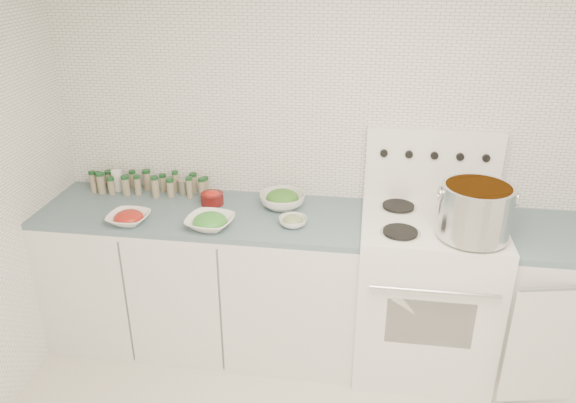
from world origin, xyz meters
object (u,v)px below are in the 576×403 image
object	(u,v)px
stock_pot	(475,209)
bowl_tomato	(129,218)
stove	(425,289)
bowl_snowpea	(210,222)

from	to	relation	value
stock_pot	bowl_tomato	bearing A→B (deg)	-178.95
stove	bowl_snowpea	xyz separation A→B (m)	(-1.19, -0.19, 0.44)
stove	bowl_tomato	xyz separation A→B (m)	(-1.65, -0.20, 0.44)
stove	bowl_snowpea	bearing A→B (deg)	-170.89
stove	stock_pot	size ratio (longest dim) A/B	3.61
bowl_snowpea	bowl_tomato	bearing A→B (deg)	-178.66
stove	bowl_tomato	bearing A→B (deg)	-173.02
stock_pot	bowl_snowpea	distance (m)	1.38
stove	stock_pot	xyz separation A→B (m)	(0.18, -0.17, 0.60)
stock_pot	bowl_tomato	world-z (taller)	stock_pot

